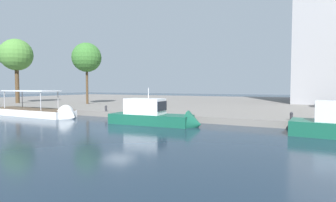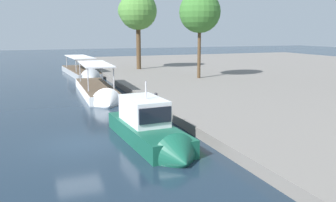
{
  "view_description": "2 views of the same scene",
  "coord_description": "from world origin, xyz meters",
  "px_view_note": "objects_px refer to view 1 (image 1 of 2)",
  "views": [
    {
      "loc": [
        13.86,
        -17.96,
        3.52
      ],
      "look_at": [
        1.52,
        6.01,
        2.1
      ],
      "focal_mm": 29.23,
      "sensor_mm": 36.0,
      "label": 1
    },
    {
      "loc": [
        19.74,
        -2.04,
        6.21
      ],
      "look_at": [
        -1.51,
        5.99,
        1.77
      ],
      "focal_mm": 38.28,
      "sensor_mm": 36.0,
      "label": 2
    }
  ],
  "objects_px": {
    "mooring_bollard_0": "(291,116)",
    "mooring_bollard_1": "(106,108)",
    "motor_yacht_2": "(155,118)",
    "tree_1": "(16,55)",
    "tree_2": "(86,57)",
    "tour_boat_1": "(37,113)"
  },
  "relations": [
    {
      "from": "motor_yacht_2",
      "to": "mooring_bollard_0",
      "type": "distance_m",
      "value": 11.89
    },
    {
      "from": "motor_yacht_2",
      "to": "mooring_bollard_0",
      "type": "relative_size",
      "value": 12.18
    },
    {
      "from": "tour_boat_1",
      "to": "tree_2",
      "type": "xyz_separation_m",
      "value": [
        -4.59,
        13.09,
        8.17
      ]
    },
    {
      "from": "motor_yacht_2",
      "to": "mooring_bollard_0",
      "type": "height_order",
      "value": "motor_yacht_2"
    },
    {
      "from": "tour_boat_1",
      "to": "tree_2",
      "type": "bearing_deg",
      "value": 110.58
    },
    {
      "from": "tour_boat_1",
      "to": "mooring_bollard_1",
      "type": "distance_m",
      "value": 8.38
    },
    {
      "from": "mooring_bollard_1",
      "to": "tour_boat_1",
      "type": "bearing_deg",
      "value": -156.1
    },
    {
      "from": "tour_boat_1",
      "to": "motor_yacht_2",
      "type": "height_order",
      "value": "motor_yacht_2"
    },
    {
      "from": "tour_boat_1",
      "to": "mooring_bollard_0",
      "type": "bearing_deg",
      "value": 9.22
    },
    {
      "from": "mooring_bollard_1",
      "to": "tree_1",
      "type": "distance_m",
      "value": 26.82
    },
    {
      "from": "tree_2",
      "to": "motor_yacht_2",
      "type": "bearing_deg",
      "value": -31.87
    },
    {
      "from": "tree_1",
      "to": "motor_yacht_2",
      "type": "bearing_deg",
      "value": -14.87
    },
    {
      "from": "mooring_bollard_1",
      "to": "tree_1",
      "type": "xyz_separation_m",
      "value": [
        -24.93,
        5.69,
        8.1
      ]
    },
    {
      "from": "mooring_bollard_0",
      "to": "mooring_bollard_1",
      "type": "xyz_separation_m",
      "value": [
        -19.84,
        -0.45,
        -0.01
      ]
    },
    {
      "from": "tree_2",
      "to": "tour_boat_1",
      "type": "bearing_deg",
      "value": -70.69
    },
    {
      "from": "mooring_bollard_0",
      "to": "mooring_bollard_1",
      "type": "bearing_deg",
      "value": -178.69
    },
    {
      "from": "mooring_bollard_0",
      "to": "tree_2",
      "type": "xyz_separation_m",
      "value": [
        -32.06,
        9.25,
        7.5
      ]
    },
    {
      "from": "tour_boat_1",
      "to": "motor_yacht_2",
      "type": "distance_m",
      "value": 16.17
    },
    {
      "from": "tree_1",
      "to": "tour_boat_1",
      "type": "bearing_deg",
      "value": -27.68
    },
    {
      "from": "tour_boat_1",
      "to": "tree_1",
      "type": "distance_m",
      "value": 21.4
    },
    {
      "from": "motor_yacht_2",
      "to": "mooring_bollard_1",
      "type": "xyz_separation_m",
      "value": [
        -8.53,
        3.2,
        0.38
      ]
    },
    {
      "from": "mooring_bollard_1",
      "to": "mooring_bollard_0",
      "type": "bearing_deg",
      "value": 1.31
    }
  ]
}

